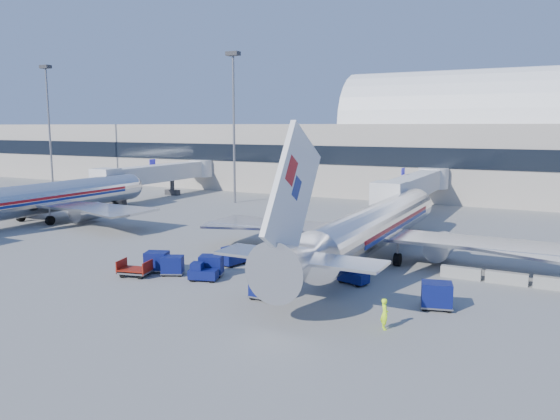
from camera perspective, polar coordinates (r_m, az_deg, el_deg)
The scene contains 21 objects.
ground at distance 49.00m, azimuth -3.38°, elevation -5.07°, with size 260.00×260.00×0.00m, color gray.
terminal at distance 104.11m, azimuth 5.87°, elevation 6.44°, with size 170.00×28.15×21.00m.
airliner_main at distance 48.43m, azimuth 9.60°, elevation -1.80°, with size 32.00×37.26×12.07m.
airliner_mid at distance 72.85m, azimuth -23.71°, elevation 1.11°, with size 32.00×37.26×12.07m.
jetbridge_near at distance 74.06m, azimuth 14.04°, elevation 2.49°, with size 4.40×27.50×6.25m.
jetbridge_mid at distance 92.99m, azimuth -12.08°, elevation 3.79°, with size 4.40×27.50×6.25m.
mast_far_west at distance 110.18m, azimuth -23.07°, elevation 9.70°, with size 2.00×1.20×22.60m.
mast_west at distance 83.66m, azimuth -4.87°, elevation 10.86°, with size 2.00×1.20×22.60m.
barrier_near at distance 44.83m, azimuth 18.37°, elevation -6.24°, with size 3.00×0.55×0.90m, color #9E9E96.
barrier_mid at distance 44.49m, azimuth 22.60°, elevation -6.58°, with size 3.00×0.55×0.90m, color #9E9E96.
barrier_far at distance 44.39m, azimuth 26.87°, elevation -6.90°, with size 3.00×0.55×0.90m, color #9E9E96.
tug_lead at distance 42.32m, azimuth -8.14°, elevation -6.48°, with size 2.40×1.69×1.42m.
tug_right at distance 41.50m, azimuth 7.58°, elevation -6.74°, with size 2.47×1.72×1.46m.
tug_left at distance 46.63m, azimuth -4.94°, elevation -4.87°, with size 1.72×2.70×1.63m.
cart_train_a at distance 43.47m, azimuth -7.19°, elevation -5.73°, with size 2.25×2.00×1.65m.
cart_train_b at distance 44.22m, azimuth -11.16°, elevation -5.66°, with size 2.13×1.94×1.52m.
cart_train_c at distance 45.42m, azimuth -12.74°, elevation -5.24°, with size 2.26×2.00×1.66m.
cart_solo_near at distance 37.51m, azimuth -1.48°, elevation -7.89°, with size 2.09×1.63×1.80m.
cart_solo_far at distance 36.94m, azimuth 16.06°, elevation -8.53°, with size 2.33×1.99×1.77m.
cart_open_red at distance 44.56m, azimuth -14.90°, elevation -6.16°, with size 2.69×2.16×0.64m.
ramp_worker at distance 32.80m, azimuth 10.87°, elevation -10.61°, with size 0.67×0.44×1.84m, color #BBFF1A.
Camera 1 is at (24.26, -40.93, 11.73)m, focal length 35.00 mm.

